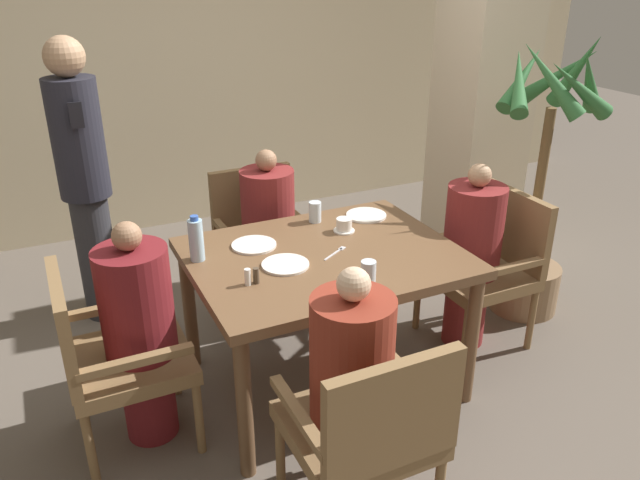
{
  "coord_description": "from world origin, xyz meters",
  "views": [
    {
      "loc": [
        -1.2,
        -2.48,
        2.09
      ],
      "look_at": [
        0.0,
        0.05,
        0.81
      ],
      "focal_mm": 35.0,
      "sensor_mm": 36.0,
      "label": 1
    }
  ],
  "objects_px": {
    "chair_near_corner": "(368,428)",
    "standing_host": "(84,177)",
    "plate_main_left": "(254,245)",
    "diner_in_far_chair": "(269,234)",
    "plate_main_right": "(285,265)",
    "glass_tall_near": "(368,273)",
    "chair_far_side": "(261,235)",
    "potted_palm": "(535,213)",
    "diner_in_right_chair": "(471,255)",
    "glass_tall_mid": "(315,212)",
    "diner_in_near_chair": "(351,391)",
    "water_bottle": "(196,240)",
    "teacup_with_saucer": "(344,225)",
    "plate_dessert_center": "(366,215)",
    "chair_left_side": "(110,352)",
    "diner_in_left_chair": "(140,332)",
    "chair_right_side": "(489,261)"
  },
  "relations": [
    {
      "from": "potted_palm",
      "to": "plate_dessert_center",
      "type": "relative_size",
      "value": 7.69
    },
    {
      "from": "potted_palm",
      "to": "water_bottle",
      "type": "height_order",
      "value": "potted_palm"
    },
    {
      "from": "potted_palm",
      "to": "diner_in_near_chair",
      "type": "bearing_deg",
      "value": -152.45
    },
    {
      "from": "chair_near_corner",
      "to": "teacup_with_saucer",
      "type": "bearing_deg",
      "value": 67.05
    },
    {
      "from": "plate_main_left",
      "to": "diner_in_far_chair",
      "type": "bearing_deg",
      "value": 62.59
    },
    {
      "from": "plate_main_right",
      "to": "plate_dessert_center",
      "type": "xyz_separation_m",
      "value": [
        0.64,
        0.37,
        0.0
      ]
    },
    {
      "from": "plate_dessert_center",
      "to": "glass_tall_mid",
      "type": "distance_m",
      "value": 0.3
    },
    {
      "from": "diner_in_far_chair",
      "to": "glass_tall_mid",
      "type": "xyz_separation_m",
      "value": [
        0.13,
        -0.39,
        0.26
      ]
    },
    {
      "from": "chair_left_side",
      "to": "standing_host",
      "type": "height_order",
      "value": "standing_host"
    },
    {
      "from": "potted_palm",
      "to": "diner_in_far_chair",
      "type": "bearing_deg",
      "value": 157.28
    },
    {
      "from": "chair_near_corner",
      "to": "standing_host",
      "type": "height_order",
      "value": "standing_host"
    },
    {
      "from": "diner_in_near_chair",
      "to": "plate_main_right",
      "type": "relative_size",
      "value": 4.85
    },
    {
      "from": "potted_palm",
      "to": "plate_dessert_center",
      "type": "xyz_separation_m",
      "value": [
        -1.08,
        0.18,
        0.11
      ]
    },
    {
      "from": "chair_near_corner",
      "to": "diner_in_near_chair",
      "type": "bearing_deg",
      "value": 90.0
    },
    {
      "from": "plate_dessert_center",
      "to": "water_bottle",
      "type": "height_order",
      "value": "water_bottle"
    },
    {
      "from": "chair_left_side",
      "to": "standing_host",
      "type": "relative_size",
      "value": 0.52
    },
    {
      "from": "diner_in_left_chair",
      "to": "diner_in_right_chair",
      "type": "xyz_separation_m",
      "value": [
        1.83,
        0.0,
        0.0
      ]
    },
    {
      "from": "diner_in_left_chair",
      "to": "potted_palm",
      "type": "relative_size",
      "value": 0.63
    },
    {
      "from": "chair_far_side",
      "to": "diner_in_far_chair",
      "type": "height_order",
      "value": "diner_in_far_chair"
    },
    {
      "from": "diner_in_left_chair",
      "to": "teacup_with_saucer",
      "type": "distance_m",
      "value": 1.16
    },
    {
      "from": "potted_palm",
      "to": "chair_near_corner",
      "type": "bearing_deg",
      "value": -149.01
    },
    {
      "from": "glass_tall_mid",
      "to": "potted_palm",
      "type": "bearing_deg",
      "value": -9.86
    },
    {
      "from": "chair_left_side",
      "to": "glass_tall_near",
      "type": "relative_size",
      "value": 7.79
    },
    {
      "from": "chair_near_corner",
      "to": "chair_right_side",
      "type": "bearing_deg",
      "value": 34.82
    },
    {
      "from": "teacup_with_saucer",
      "to": "glass_tall_near",
      "type": "relative_size",
      "value": 0.99
    },
    {
      "from": "diner_in_right_chair",
      "to": "potted_palm",
      "type": "height_order",
      "value": "potted_palm"
    },
    {
      "from": "diner_in_left_chair",
      "to": "diner_in_far_chair",
      "type": "relative_size",
      "value": 1.01
    },
    {
      "from": "chair_left_side",
      "to": "potted_palm",
      "type": "bearing_deg",
      "value": 3.25
    },
    {
      "from": "potted_palm",
      "to": "chair_far_side",
      "type": "bearing_deg",
      "value": 152.91
    },
    {
      "from": "plate_dessert_center",
      "to": "diner_in_left_chair",
      "type": "bearing_deg",
      "value": -166.1
    },
    {
      "from": "teacup_with_saucer",
      "to": "glass_tall_near",
      "type": "xyz_separation_m",
      "value": [
        -0.18,
        -0.57,
        0.02
      ]
    },
    {
      "from": "diner_in_near_chair",
      "to": "water_bottle",
      "type": "xyz_separation_m",
      "value": [
        -0.32,
        0.97,
        0.31
      ]
    },
    {
      "from": "chair_far_side",
      "to": "standing_host",
      "type": "xyz_separation_m",
      "value": [
        -0.96,
        0.32,
        0.43
      ]
    },
    {
      "from": "plate_main_right",
      "to": "chair_left_side",
      "type": "bearing_deg",
      "value": 176.96
    },
    {
      "from": "chair_left_side",
      "to": "water_bottle",
      "type": "height_order",
      "value": "water_bottle"
    },
    {
      "from": "diner_in_left_chair",
      "to": "teacup_with_saucer",
      "type": "relative_size",
      "value": 9.68
    },
    {
      "from": "glass_tall_mid",
      "to": "diner_in_far_chair",
      "type": "bearing_deg",
      "value": 108.2
    },
    {
      "from": "teacup_with_saucer",
      "to": "water_bottle",
      "type": "bearing_deg",
      "value": 179.99
    },
    {
      "from": "potted_palm",
      "to": "plate_main_right",
      "type": "relative_size",
      "value": 7.69
    },
    {
      "from": "plate_main_left",
      "to": "diner_in_near_chair",
      "type": "bearing_deg",
      "value": -88.61
    },
    {
      "from": "standing_host",
      "to": "water_bottle",
      "type": "bearing_deg",
      "value": -69.79
    },
    {
      "from": "standing_host",
      "to": "plate_main_left",
      "type": "relative_size",
      "value": 7.59
    },
    {
      "from": "chair_left_side",
      "to": "diner_in_right_chair",
      "type": "distance_m",
      "value": 1.97
    },
    {
      "from": "plate_main_right",
      "to": "glass_tall_near",
      "type": "height_order",
      "value": "glass_tall_near"
    },
    {
      "from": "chair_left_side",
      "to": "plate_dessert_center",
      "type": "bearing_deg",
      "value": 12.63
    },
    {
      "from": "chair_left_side",
      "to": "chair_right_side",
      "type": "xyz_separation_m",
      "value": [
        2.11,
        0.0,
        0.0
      ]
    },
    {
      "from": "diner_in_right_chair",
      "to": "glass_tall_mid",
      "type": "distance_m",
      "value": 0.91
    },
    {
      "from": "chair_far_side",
      "to": "water_bottle",
      "type": "xyz_separation_m",
      "value": [
        -0.58,
        -0.72,
        0.37
      ]
    },
    {
      "from": "chair_near_corner",
      "to": "water_bottle",
      "type": "height_order",
      "value": "water_bottle"
    },
    {
      "from": "potted_palm",
      "to": "plate_dessert_center",
      "type": "bearing_deg",
      "value": 170.31
    }
  ]
}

